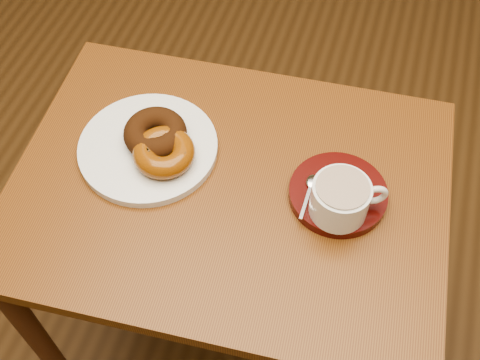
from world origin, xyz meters
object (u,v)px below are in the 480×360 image
(saucer, at_px, (338,194))
(coffee_cup, at_px, (341,198))
(donut_plate, at_px, (148,148))
(cafe_table, at_px, (230,218))

(saucer, distance_m, coffee_cup, 0.06)
(donut_plate, height_order, coffee_cup, coffee_cup)
(donut_plate, xyz_separation_m, coffee_cup, (0.35, -0.04, 0.04))
(cafe_table, distance_m, coffee_cup, 0.25)
(saucer, bearing_deg, cafe_table, -171.42)
(cafe_table, distance_m, donut_plate, 0.20)
(cafe_table, height_order, saucer, saucer)
(coffee_cup, bearing_deg, cafe_table, 154.99)
(donut_plate, distance_m, coffee_cup, 0.35)
(cafe_table, xyz_separation_m, donut_plate, (-0.16, 0.03, 0.12))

